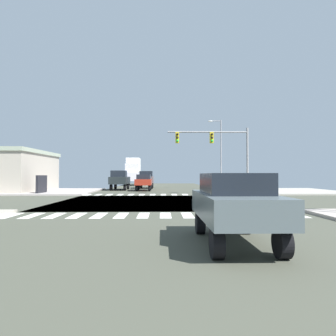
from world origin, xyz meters
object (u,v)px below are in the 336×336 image
street_lamp (219,148)px  suv_nearside_1 (146,178)px  traffic_signal_mast (216,145)px  pickup_trailing_2 (120,179)px  sedan_queued_2 (234,202)px  box_truck_leading_1 (133,171)px  sedan_crossing_1 (144,181)px

street_lamp → suv_nearside_1: (-9.63, 2.17, -3.92)m
traffic_signal_mast → street_lamp: (2.46, 11.25, 0.64)m
suv_nearside_1 → pickup_trailing_2: (-3.00, -4.67, -0.10)m
suv_nearside_1 → pickup_trailing_2: pickup_trailing_2 is taller
traffic_signal_mast → pickup_trailing_2: bearing=139.3°
sedan_queued_2 → box_truck_leading_1: bearing=98.5°
suv_nearside_1 → sedan_queued_2: size_ratio=1.07×
pickup_trailing_2 → street_lamp: bearing=-168.8°
sedan_crossing_1 → sedan_queued_2: (4.00, -27.66, 0.00)m
traffic_signal_mast → street_lamp: size_ratio=0.85×
sedan_queued_2 → box_truck_leading_1: box_truck_leading_1 is taller
sedan_crossing_1 → pickup_trailing_2: 3.44m
sedan_crossing_1 → pickup_trailing_2: size_ratio=0.84×
sedan_queued_2 → box_truck_leading_1: 47.37m
street_lamp → sedan_crossing_1: (-9.63, -4.19, -4.19)m
suv_nearside_1 → box_truck_leading_1: size_ratio=0.64×
pickup_trailing_2 → box_truck_leading_1: bearing=-90.0°
street_lamp → sedan_queued_2: size_ratio=2.09×
sedan_queued_2 → box_truck_leading_1: (-7.00, 46.83, 1.45)m
street_lamp → suv_nearside_1: street_lamp is taller
street_lamp → box_truck_leading_1: size_ratio=1.25×
sedan_crossing_1 → sedan_queued_2: 27.94m
street_lamp → box_truck_leading_1: (-12.63, 14.98, -2.75)m
sedan_crossing_1 → street_lamp: bearing=-156.5°
sedan_crossing_1 → traffic_signal_mast: bearing=135.4°
street_lamp → box_truck_leading_1: bearing=130.1°
traffic_signal_mast → street_lamp: street_lamp is taller
traffic_signal_mast → sedan_queued_2: traffic_signal_mast is taller
street_lamp → sedan_queued_2: (-5.63, -31.84, -4.19)m
sedan_queued_2 → suv_nearside_1: bearing=96.7°
traffic_signal_mast → box_truck_leading_1: traffic_signal_mast is taller
sedan_queued_2 → pickup_trailing_2: (-7.00, 29.34, 0.17)m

